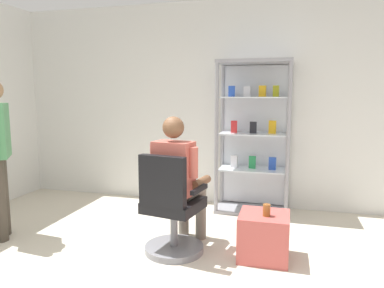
% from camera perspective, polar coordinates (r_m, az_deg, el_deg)
% --- Properties ---
extents(back_wall, '(6.00, 0.10, 2.70)m').
position_cam_1_polar(back_wall, '(4.85, 5.39, 6.25)').
color(back_wall, silver).
rests_on(back_wall, ground).
extents(display_cabinet_main, '(0.90, 0.45, 1.90)m').
position_cam_1_polar(display_cabinet_main, '(4.59, 9.75, 1.26)').
color(display_cabinet_main, gray).
rests_on(display_cabinet_main, ground).
extents(office_chair, '(0.60, 0.57, 0.96)m').
position_cam_1_polar(office_chair, '(3.39, -3.34, -10.95)').
color(office_chair, slate).
rests_on(office_chair, ground).
extents(seated_shopkeeper, '(0.54, 0.61, 1.29)m').
position_cam_1_polar(seated_shopkeeper, '(3.44, -2.07, -5.13)').
color(seated_shopkeeper, slate).
rests_on(seated_shopkeeper, ground).
extents(storage_crate, '(0.44, 0.43, 0.41)m').
position_cam_1_polar(storage_crate, '(3.44, 11.34, -14.12)').
color(storage_crate, '#B24C47').
rests_on(storage_crate, ground).
extents(tea_glass, '(0.07, 0.07, 0.11)m').
position_cam_1_polar(tea_glass, '(3.31, 11.77, -10.25)').
color(tea_glass, brown).
rests_on(tea_glass, storage_crate).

